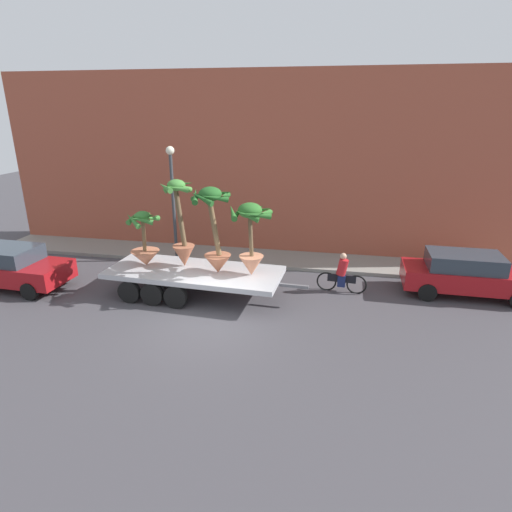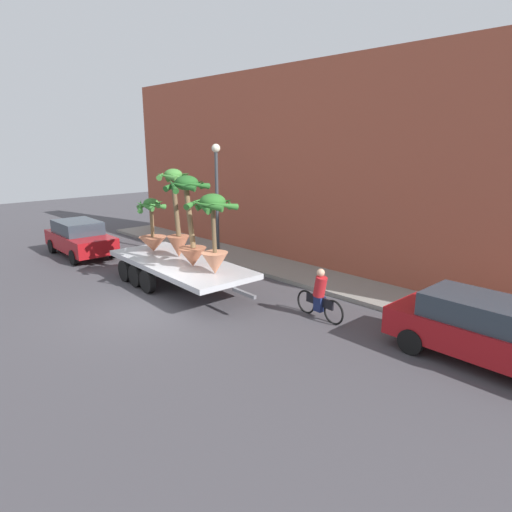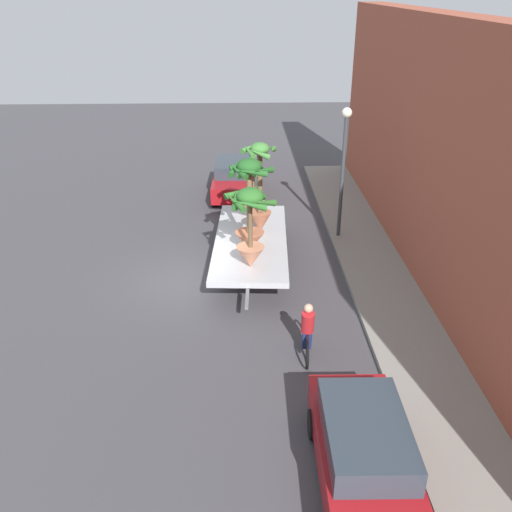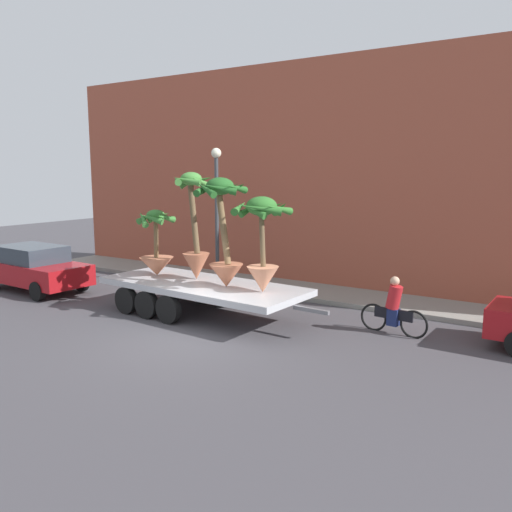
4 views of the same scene
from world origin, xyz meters
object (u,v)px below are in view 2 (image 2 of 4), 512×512
potted_palm_front (190,221)px  street_lamp (217,186)px  potted_palm_middle (152,231)px  potted_palm_extra (176,219)px  trailing_car (80,238)px  flatbed_trailer (176,265)px  parked_car (487,331)px  cyclist (320,296)px  potted_palm_rear (214,231)px

potted_palm_front → street_lamp: 4.53m
potted_palm_front → street_lamp: (-2.83, 3.46, 0.73)m
potted_palm_middle → street_lamp: bearing=92.2°
potted_palm_extra → trailing_car: potted_palm_extra is taller
potted_palm_middle → trailing_car: potted_palm_middle is taller
potted_palm_extra → street_lamp: 3.52m
potted_palm_front → potted_palm_extra: size_ratio=0.95×
potted_palm_front → potted_palm_extra: potted_palm_extra is taller
flatbed_trailer → parked_car: parked_car is taller
potted_palm_front → parked_car: 9.18m
flatbed_trailer → potted_palm_extra: potted_palm_extra is taller
flatbed_trailer → potted_palm_extra: (-0.28, 0.31, 1.61)m
potted_palm_extra → street_lamp: size_ratio=0.66×
flatbed_trailer → street_lamp: size_ratio=1.51×
flatbed_trailer → parked_car: size_ratio=1.59×
parked_car → trailing_car: (-16.68, -2.50, -0.00)m
parked_car → street_lamp: 11.98m
potted_palm_middle → potted_palm_extra: bearing=8.6°
parked_car → trailing_car: size_ratio=1.05×
parked_car → cyclist: bearing=-172.8°
potted_palm_front → cyclist: 4.97m
parked_car → trailing_car: same height
potted_palm_extra → cyclist: potted_palm_extra is taller
potted_palm_rear → potted_palm_front: (-1.28, 0.02, 0.12)m
trailing_car → potted_palm_middle: bearing=7.9°
flatbed_trailer → potted_palm_rear: (2.34, -0.09, 1.60)m
potted_palm_rear → cyclist: potted_palm_rear is taller
cyclist → trailing_car: 12.42m
flatbed_trailer → potted_palm_extra: size_ratio=2.30×
cyclist → potted_palm_middle: bearing=-170.2°
potted_palm_front → flatbed_trailer: bearing=176.2°
potted_palm_extra → potted_palm_middle: bearing=-171.4°
potted_palm_front → potted_palm_extra: bearing=164.3°
parked_car → street_lamp: size_ratio=0.95×
street_lamp → potted_palm_front: bearing=-50.7°
trailing_car → street_lamp: size_ratio=0.90×
potted_palm_front → potted_palm_extra: 1.40m
potted_palm_middle → potted_palm_extra: 1.51m
street_lamp → flatbed_trailer: bearing=-62.4°
flatbed_trailer → trailing_car: (-6.80, -0.62, 0.05)m
potted_palm_rear → parked_car: potted_palm_rear is taller
cyclist → flatbed_trailer: bearing=-166.4°
potted_palm_middle → potted_palm_front: size_ratio=0.67×
potted_palm_front → trailing_car: potted_palm_front is taller
potted_palm_extra → cyclist: bearing=10.1°
potted_palm_front → street_lamp: size_ratio=0.63×
potted_palm_middle → potted_palm_extra: size_ratio=0.64×
potted_palm_extra → parked_car: potted_palm_extra is taller
flatbed_trailer → cyclist: (5.46, 1.32, -0.11)m
cyclist → parked_car: size_ratio=0.40×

